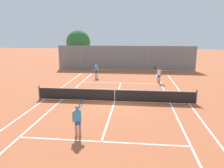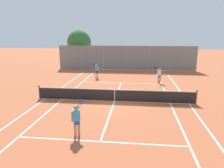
{
  "view_description": "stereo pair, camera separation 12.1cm",
  "coord_description": "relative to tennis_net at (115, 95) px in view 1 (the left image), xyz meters",
  "views": [
    {
      "loc": [
        1.55,
        -15.78,
        5.0
      ],
      "look_at": [
        -0.38,
        1.5,
        1.0
      ],
      "focal_mm": 35.0,
      "sensor_mm": 36.0,
      "label": 1
    },
    {
      "loc": [
        1.67,
        -15.76,
        5.0
      ],
      "look_at": [
        -0.38,
        1.5,
        1.0
      ],
      "focal_mm": 35.0,
      "sensor_mm": 36.0,
      "label": 2
    }
  ],
  "objects": [
    {
      "name": "tennis_net",
      "position": [
        0.0,
        0.0,
        0.0
      ],
      "size": [
        12.0,
        0.1,
        1.07
      ],
      "color": "#474C47",
      "rests_on": "ground"
    },
    {
      "name": "player_near_side",
      "position": [
        -1.26,
        -5.92,
        0.42
      ],
      "size": [
        0.48,
        0.87,
        1.77
      ],
      "color": "tan",
      "rests_on": "ground"
    },
    {
      "name": "player_far_right",
      "position": [
        3.92,
        6.87,
        0.42
      ],
      "size": [
        0.88,
        0.66,
        1.77
      ],
      "color": "#936B4C",
      "rests_on": "ground"
    },
    {
      "name": "loose_tennis_ball_1",
      "position": [
        -4.69,
        7.77,
        -0.48
      ],
      "size": [
        0.07,
        0.07,
        0.07
      ],
      "primitive_type": "sphere",
      "color": "#D1DB33",
      "rests_on": "ground"
    },
    {
      "name": "court_line_markings",
      "position": [
        0.0,
        0.0,
        -0.51
      ],
      "size": [
        11.1,
        23.9,
        0.01
      ],
      "color": "white",
      "rests_on": "ground"
    },
    {
      "name": "loose_tennis_ball_0",
      "position": [
        -0.08,
        6.61,
        -0.48
      ],
      "size": [
        0.07,
        0.07,
        0.07
      ],
      "primitive_type": "sphere",
      "color": "#D1DB33",
      "rests_on": "ground"
    },
    {
      "name": "ground_plane",
      "position": [
        0.0,
        0.0,
        -0.51
      ],
      "size": [
        120.0,
        120.0,
        0.0
      ],
      "primitive_type": "plane",
      "color": "#B25B38"
    },
    {
      "name": "tree_behind_left",
      "position": [
        -7.49,
        17.92,
        3.14
      ],
      "size": [
        3.68,
        3.68,
        5.59
      ],
      "color": "brown",
      "rests_on": "ground"
    },
    {
      "name": "player_far_left",
      "position": [
        -3.02,
        8.76,
        0.42
      ],
      "size": [
        0.56,
        0.82,
        1.77
      ],
      "color": "#D8A884",
      "rests_on": "ground"
    },
    {
      "name": "back_fence",
      "position": [
        0.0,
        14.92,
        1.19
      ],
      "size": [
        19.33,
        0.08,
        3.4
      ],
      "color": "gray",
      "rests_on": "ground"
    }
  ]
}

